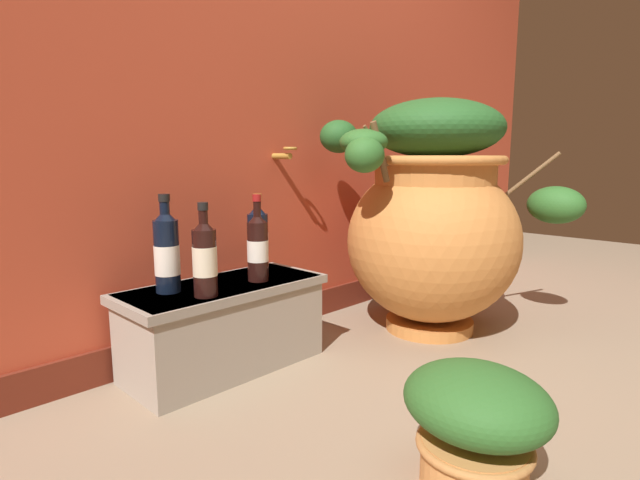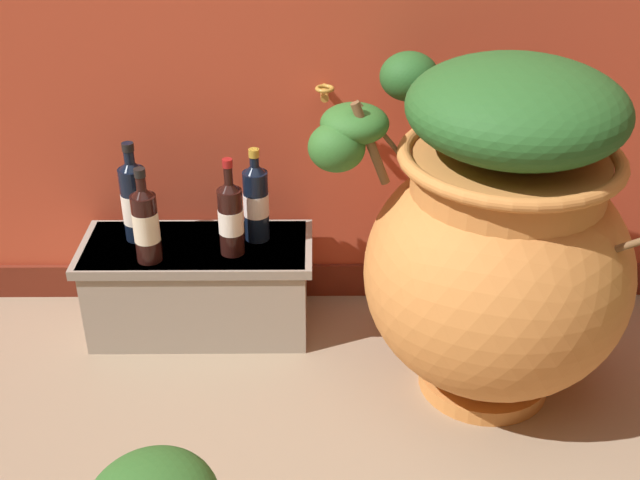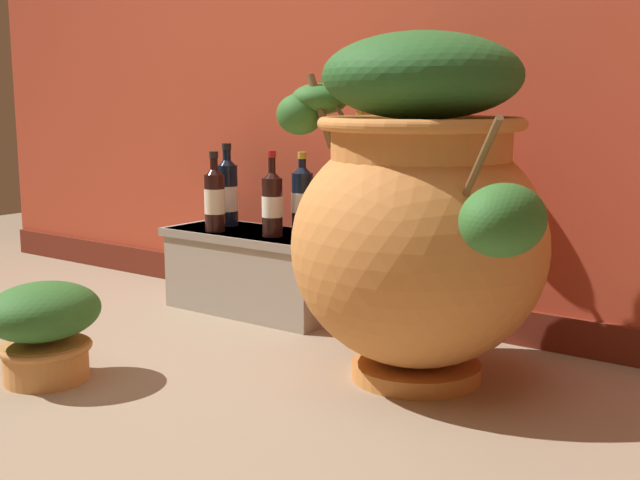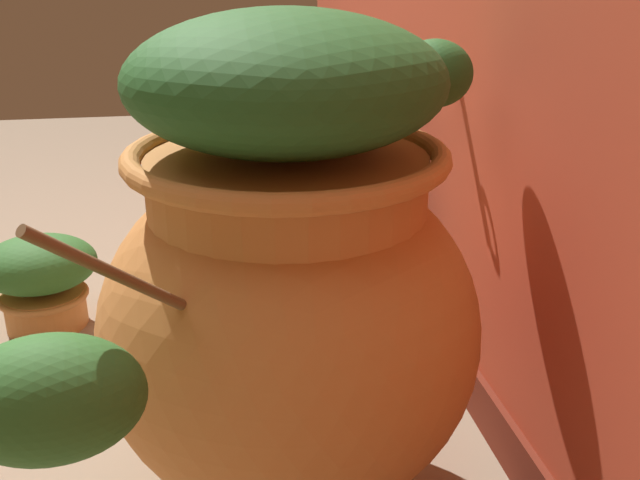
# 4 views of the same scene
# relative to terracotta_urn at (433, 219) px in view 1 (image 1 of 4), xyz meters

# --- Properties ---
(ground_plane) EXTENTS (7.00, 7.00, 0.00)m
(ground_plane) POSITION_rel_terracotta_urn_xyz_m (-0.41, -0.62, -0.48)
(ground_plane) COLOR gray
(back_wall) EXTENTS (4.40, 0.33, 2.60)m
(back_wall) POSITION_rel_terracotta_urn_xyz_m (-0.41, 0.58, 0.81)
(back_wall) COLOR #B74228
(back_wall) RESTS_ON ground_plane
(terracotta_urn) EXTENTS (0.99, 0.88, 0.97)m
(terracotta_urn) POSITION_rel_terracotta_urn_xyz_m (0.00, 0.00, 0.00)
(terracotta_urn) COLOR #CC7F3D
(terracotta_urn) RESTS_ON ground_plane
(stone_ledge) EXTENTS (0.71, 0.32, 0.30)m
(stone_ledge) POSITION_rel_terracotta_urn_xyz_m (-0.85, 0.29, -0.31)
(stone_ledge) COLOR #9E9384
(stone_ledge) RESTS_ON ground_plane
(wine_bottle_left) EXTENTS (0.07, 0.07, 0.30)m
(wine_bottle_left) POSITION_rel_terracotta_urn_xyz_m (-0.73, 0.25, -0.05)
(wine_bottle_left) COLOR black
(wine_bottle_left) RESTS_ON stone_ledge
(wine_bottle_middle) EXTENTS (0.08, 0.08, 0.30)m
(wine_bottle_middle) POSITION_rel_terracotta_urn_xyz_m (-0.66, 0.33, -0.04)
(wine_bottle_middle) COLOR black
(wine_bottle_middle) RESTS_ON stone_ledge
(wine_bottle_right) EXTENTS (0.08, 0.08, 0.32)m
(wine_bottle_right) POSITION_rel_terracotta_urn_xyz_m (-1.03, 0.34, -0.04)
(wine_bottle_right) COLOR black
(wine_bottle_right) RESTS_ON stone_ledge
(wine_bottle_back) EXTENTS (0.08, 0.08, 0.29)m
(wine_bottle_back) POSITION_rel_terracotta_urn_xyz_m (-0.98, 0.21, -0.05)
(wine_bottle_back) COLOR black
(wine_bottle_back) RESTS_ON stone_ledge
(potted_shrub) EXTENTS (0.29, 0.33, 0.28)m
(potted_shrub) POSITION_rel_terracotta_urn_xyz_m (-0.83, -0.64, -0.32)
(potted_shrub) COLOR #D68E4C
(potted_shrub) RESTS_ON ground_plane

